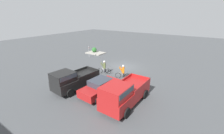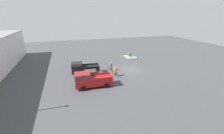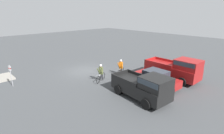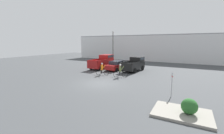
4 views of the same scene
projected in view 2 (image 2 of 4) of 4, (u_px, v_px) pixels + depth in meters
ground_plane at (130, 70)px, 29.09m from camera, size 80.00×80.00×0.00m
pickup_truck_0 at (90, 80)px, 21.83m from camera, size 2.33×5.40×2.30m
sedan_0 at (91, 75)px, 24.62m from camera, size 2.18×4.39×1.50m
pickup_truck_1 at (83, 68)px, 26.82m from camera, size 2.51×4.99×2.14m
cyclist_0 at (111, 66)px, 28.35m from camera, size 1.70×0.76×1.74m
cyclist_1 at (115, 71)px, 25.87m from camera, size 1.67×0.75×1.71m
fire_lane_sign at (121, 54)px, 35.57m from camera, size 0.14×0.28×2.05m
curb_island at (130, 57)px, 37.66m from camera, size 3.37×2.45×0.15m
shrub at (130, 54)px, 37.85m from camera, size 0.94×0.94×0.94m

